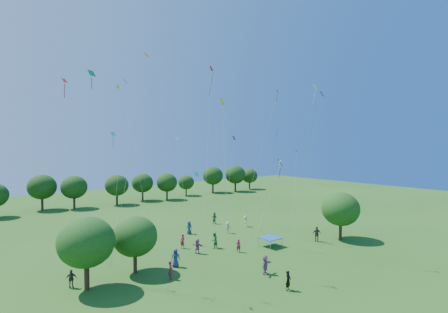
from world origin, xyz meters
TOP-DOWN VIEW (x-y plane):
  - ground at (0.00, 0.00)m, footprint 160.00×160.00m
  - near_tree_west at (-13.84, 15.26)m, footprint 4.72×4.72m
  - near_tree_north at (-8.96, 16.42)m, footprint 4.26×4.26m
  - near_tree_east at (16.75, 10.80)m, footprint 4.82×4.82m
  - treeline at (-1.73, 55.43)m, footprint 88.01×8.77m
  - tent_red_stripe at (-4.26, 26.13)m, footprint 2.20×2.20m
  - tent_blue at (7.34, 14.27)m, footprint 2.20×2.20m
  - man_in_black at (-0.69, 4.53)m, footprint 0.71×0.57m
  - crowd_person_0 at (-6.72, 22.09)m, footprint 0.87×0.56m
  - crowd_person_1 at (-7.17, 12.86)m, footprint 0.61×0.74m
  - crowd_person_2 at (1.71, 17.96)m, footprint 0.97×0.62m
  - crowd_person_3 at (11.89, 23.67)m, footprint 0.98×1.15m
  - crowd_person_4 at (13.53, 12.08)m, footprint 1.12×1.16m
  - crowd_person_5 at (0.46, 8.33)m, footprint 1.79×1.10m
  - crowd_person_6 at (2.97, 25.32)m, footprint 0.93×0.59m
  - crowd_person_7 at (2.92, 15.02)m, footprint 0.66×0.58m
  - crowd_person_8 at (9.42, 28.07)m, footprint 0.68×0.96m
  - crowd_person_9 at (7.37, 22.32)m, footprint 1.05×1.08m
  - crowd_person_10 at (-14.73, 16.52)m, footprint 1.01×0.77m
  - crowd_person_11 at (-1.03, 17.49)m, footprint 1.16×1.67m
  - crowd_person_12 at (-5.15, 15.33)m, footprint 1.01×0.95m
  - crowd_person_13 at (-1.28, 20.20)m, footprint 0.60×0.73m
  - crowd_person_14 at (-2.84, 27.30)m, footprint 0.72×0.97m
  - crowd_person_15 at (-9.82, 27.70)m, footprint 0.84×1.21m
  - pirate_kite at (10.62, 15.75)m, footprint 7.35×2.76m
  - red_high_kite at (2.13, 19.35)m, footprint 6.04×6.52m
  - small_kite_0 at (5.42, 13.36)m, footprint 2.29×4.69m
  - small_kite_1 at (-13.54, 19.19)m, footprint 2.64×4.85m
  - small_kite_2 at (-4.45, 29.04)m, footprint 3.14×3.94m
  - small_kite_3 at (-12.47, 16.93)m, footprint 0.99×1.94m
  - small_kite_4 at (10.69, 15.58)m, footprint 2.43×1.35m
  - small_kite_5 at (11.06, 25.64)m, footprint 2.08×0.59m
  - small_kite_6 at (-6.91, 11.36)m, footprint 3.55×3.20m
  - small_kite_7 at (-2.51, 15.88)m, footprint 2.32×0.63m
  - small_kite_8 at (9.78, 26.16)m, footprint 0.30×1.38m
  - small_kite_9 at (-10.73, 12.20)m, footprint 1.47×5.08m
  - small_kite_10 at (-2.40, 11.18)m, footprint 0.45×1.21m
  - small_kite_11 at (13.66, 15.66)m, footprint 1.86×1.23m
  - small_kite_12 at (-11.14, 14.20)m, footprint 0.92×2.44m
  - small_kite_13 at (9.70, 9.67)m, footprint 3.87×7.16m
  - small_kite_14 at (8.74, 9.72)m, footprint 4.83×7.10m
  - small_kite_15 at (-6.95, 25.10)m, footprint 2.91×2.91m

SIDE VIEW (x-z plane):
  - ground at x=0.00m, z-range 0.00..0.00m
  - crowd_person_7 at x=2.92m, z-range 0.00..1.50m
  - crowd_person_10 at x=-14.73m, z-range 0.00..1.57m
  - crowd_person_9 at x=7.37m, z-range 0.00..1.59m
  - crowd_person_3 at x=11.89m, z-range 0.00..1.62m
  - crowd_person_0 at x=-6.72m, z-range 0.00..1.64m
  - man_in_black at x=-0.69m, z-range 0.00..1.67m
  - crowd_person_13 at x=-1.28m, z-range 0.00..1.68m
  - crowd_person_11 at x=-1.03m, z-range 0.00..1.69m
  - crowd_person_1 at x=-7.17m, z-range 0.00..1.69m
  - crowd_person_15 at x=-9.82m, z-range 0.00..1.70m
  - crowd_person_14 at x=-2.84m, z-range 0.00..1.75m
  - crowd_person_8 at x=9.42m, z-range 0.00..1.76m
  - crowd_person_6 at x=2.97m, z-range 0.00..1.78m
  - crowd_person_5 at x=0.46m, z-range 0.00..1.81m
  - crowd_person_12 at x=-5.15m, z-range 0.00..1.83m
  - crowd_person_2 at x=1.71m, z-range 0.00..1.84m
  - crowd_person_4 at x=13.53m, z-range 0.00..1.89m
  - tent_red_stripe at x=-4.26m, z-range 0.49..1.59m
  - tent_blue at x=7.34m, z-range 0.49..1.59m
  - near_tree_north at x=-8.96m, z-range 0.79..6.22m
  - near_tree_east at x=16.75m, z-range 0.88..6.99m
  - near_tree_west at x=-13.84m, z-range 0.96..7.16m
  - treeline at x=-1.73m, z-range 0.70..7.48m
  - small_kite_7 at x=-2.51m, z-range 3.82..11.86m
  - small_kite_11 at x=13.66m, z-range 3.94..14.26m
  - pirate_kite at x=10.62m, z-range 5.21..14.30m
  - small_kite_6 at x=-6.91m, z-range 3.95..15.58m
  - small_kite_15 at x=-6.95m, z-range 4.90..17.32m
  - small_kite_4 at x=10.69m, z-range 4.50..17.82m
  - small_kite_5 at x=11.06m, z-range 5.33..17.58m
  - small_kite_8 at x=9.78m, z-range 4.30..21.60m
  - small_kite_0 at x=5.42m, z-range 4.60..21.62m
  - small_kite_10 at x=-2.40m, z-range 5.61..20.96m
  - small_kite_12 at x=-11.14m, z-range 5.17..21.66m
  - small_kite_1 at x=-13.54m, z-range 5.54..22.66m
  - small_kite_9 at x=-10.73m, z-range 5.02..23.24m
  - small_kite_13 at x=9.70m, z-range 6.02..22.74m
  - small_kite_14 at x=8.74m, z-range 6.01..23.33m
  - small_kite_3 at x=-12.47m, z-range 6.65..24.26m
  - small_kite_2 at x=-4.45m, z-range 6.22..24.96m
  - red_high_kite at x=2.13m, z-range 7.30..28.00m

